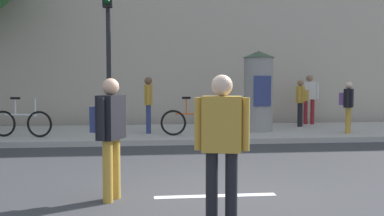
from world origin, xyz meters
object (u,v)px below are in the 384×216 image
(pedestrian_in_dark_shirt, at_px, (348,102))
(bicycle_leaning, at_px, (21,123))
(pedestrian_with_bag, at_px, (309,95))
(pedestrian_with_backpack, at_px, (110,127))
(pedestrian_tallest, at_px, (301,99))
(traffic_light, at_px, (108,31))
(poster_column, at_px, (258,91))
(bicycle_upright, at_px, (192,122))
(pedestrian_in_light_jacket, at_px, (148,100))
(pedestrian_near_pole, at_px, (222,138))

(pedestrian_in_dark_shirt, height_order, bicycle_leaning, pedestrian_in_dark_shirt)
(pedestrian_with_bag, xyz_separation_m, bicycle_leaning, (-9.13, -2.50, -0.66))
(pedestrian_with_backpack, xyz_separation_m, bicycle_leaning, (-2.87, 6.06, -0.50))
(pedestrian_with_backpack, xyz_separation_m, pedestrian_tallest, (5.70, 7.85, 0.04))
(pedestrian_with_backpack, bearing_deg, traffic_light, 94.77)
(poster_column, xyz_separation_m, bicycle_upright, (-2.14, -0.92, -0.85))
(pedestrian_with_bag, height_order, pedestrian_in_dark_shirt, pedestrian_with_bag)
(pedestrian_in_light_jacket, relative_size, bicycle_upright, 0.93)
(poster_column, relative_size, pedestrian_in_light_jacket, 1.48)
(pedestrian_near_pole, relative_size, pedestrian_tallest, 1.12)
(poster_column, height_order, pedestrian_with_bag, poster_column)
(pedestrian_near_pole, bearing_deg, bicycle_leaning, 119.73)
(traffic_light, distance_m, pedestrian_in_dark_shirt, 7.13)
(pedestrian_near_pole, height_order, pedestrian_tallest, pedestrian_near_pole)
(pedestrian_with_backpack, bearing_deg, poster_column, 59.77)
(pedestrian_in_dark_shirt, bearing_deg, pedestrian_tallest, 110.19)
(pedestrian_near_pole, relative_size, bicycle_upright, 1.00)
(traffic_light, height_order, bicycle_upright, traffic_light)
(pedestrian_in_dark_shirt, bearing_deg, pedestrian_near_pole, -124.75)
(pedestrian_in_dark_shirt, distance_m, bicycle_upright, 4.63)
(bicycle_upright, bearing_deg, pedestrian_tallest, 27.27)
(poster_column, bearing_deg, pedestrian_tallest, 31.87)
(pedestrian_with_bag, bearing_deg, pedestrian_in_light_jacket, -160.68)
(pedestrian_in_light_jacket, bearing_deg, poster_column, 3.13)
(pedestrian_in_light_jacket, bearing_deg, bicycle_upright, -31.32)
(pedestrian_with_backpack, distance_m, pedestrian_tallest, 9.70)
(poster_column, xyz_separation_m, bicycle_leaning, (-6.81, -0.70, -0.85))
(bicycle_upright, bearing_deg, traffic_light, -166.11)
(pedestrian_in_dark_shirt, xyz_separation_m, pedestrian_in_light_jacket, (-5.80, 0.64, 0.07))
(poster_column, bearing_deg, pedestrian_with_backpack, -120.23)
(pedestrian_in_light_jacket, distance_m, bicycle_upright, 1.53)
(pedestrian_with_bag, height_order, pedestrian_in_light_jacket, pedestrian_with_bag)
(pedestrian_with_bag, distance_m, pedestrian_tallest, 0.91)
(bicycle_leaning, distance_m, bicycle_upright, 4.68)
(pedestrian_near_pole, bearing_deg, pedestrian_in_light_jacket, 95.47)
(pedestrian_with_backpack, bearing_deg, pedestrian_in_light_jacket, 84.82)
(pedestrian_in_dark_shirt, bearing_deg, bicycle_leaning, 179.24)
(pedestrian_in_dark_shirt, bearing_deg, pedestrian_in_light_jacket, 173.73)
(pedestrian_near_pole, xyz_separation_m, pedestrian_tallest, (4.34, 9.19, 0.04))
(pedestrian_tallest, height_order, pedestrian_in_dark_shirt, pedestrian_tallest)
(pedestrian_with_bag, distance_m, bicycle_leaning, 9.49)
(traffic_light, height_order, poster_column, traffic_light)
(pedestrian_with_backpack, height_order, pedestrian_with_bag, pedestrian_with_bag)
(pedestrian_near_pole, relative_size, pedestrian_with_bag, 1.01)
(pedestrian_with_backpack, height_order, bicycle_leaning, pedestrian_with_backpack)
(traffic_light, height_order, pedestrian_tallest, traffic_light)
(pedestrian_tallest, xyz_separation_m, pedestrian_in_light_jacket, (-5.10, -1.27, 0.05))
(traffic_light, relative_size, bicycle_upright, 2.36)
(pedestrian_in_light_jacket, height_order, bicycle_leaning, pedestrian_in_light_jacket)
(pedestrian_with_bag, xyz_separation_m, pedestrian_tallest, (-0.56, -0.71, -0.12))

